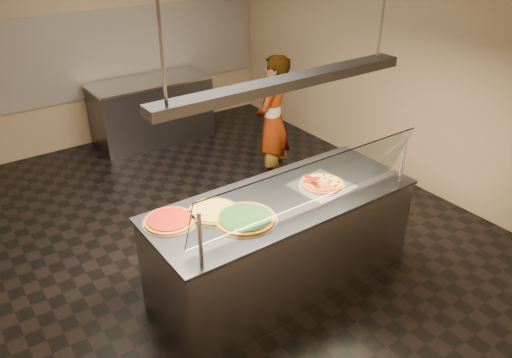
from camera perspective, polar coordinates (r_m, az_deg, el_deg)
ground at (r=5.67m, az=-4.15°, el=-5.05°), size 5.00×6.00×0.02m
wall_back at (r=7.65m, az=-16.97°, el=15.13°), size 5.00×0.02×3.00m
wall_front at (r=3.08m, az=25.93°, el=-6.29°), size 5.00×0.02×3.00m
wall_right at (r=6.58m, az=14.80°, el=13.38°), size 0.02×6.00×3.00m
tile_band at (r=7.67m, az=-16.67°, el=13.64°), size 4.90×0.02×1.20m
serving_counter at (r=4.53m, az=2.92°, el=-7.26°), size 2.40×0.94×0.93m
sneeze_guard at (r=3.91m, az=6.30°, el=-0.56°), size 2.16×0.18×0.54m
perforated_tray at (r=4.50m, az=7.50°, el=-0.71°), size 0.51×0.51×0.01m
half_pizza_pepperoni at (r=4.43m, az=6.61°, el=-0.73°), size 0.23×0.40×0.05m
half_pizza_sausage at (r=4.54m, az=8.44°, el=-0.16°), size 0.23×0.40×0.04m
pizza_spinach at (r=3.98m, az=-1.29°, el=-4.50°), size 0.52×0.52×0.03m
pizza_cheese at (r=4.09m, az=-4.84°, el=-3.64°), size 0.44×0.44×0.03m
pizza_tomato at (r=4.01m, az=-9.85°, el=-4.69°), size 0.43×0.43×0.03m
pizza_spatula at (r=4.05m, az=-5.78°, el=-3.78°), size 0.29×0.17×0.02m
prep_table at (r=7.67m, az=-11.75°, el=7.68°), size 1.74×0.74×0.93m
worker at (r=6.13m, az=1.93°, el=6.53°), size 0.72×0.65×1.65m
heat_lamp_housing at (r=3.86m, az=3.46°, el=10.92°), size 2.30×0.18×0.08m
lamp_rod_left at (r=3.21m, az=-10.98°, el=16.93°), size 0.02×0.02×1.01m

